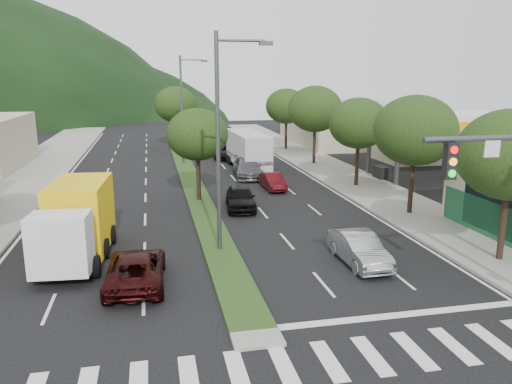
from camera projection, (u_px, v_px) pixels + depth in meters
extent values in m
plane|color=black|center=(254.00, 333.00, 16.03)|extent=(160.00, 160.00, 0.00)
cube|color=gray|center=(338.00, 173.00, 42.37)|extent=(5.00, 90.00, 0.15)
cube|color=gray|center=(16.00, 187.00, 37.21)|extent=(6.00, 90.00, 0.15)
cube|color=#1E3B15|center=(188.00, 173.00, 42.71)|extent=(1.60, 56.00, 0.12)
cube|color=silver|center=(269.00, 368.00, 14.12)|extent=(19.00, 2.20, 0.01)
cube|color=black|center=(450.00, 161.00, 14.27)|extent=(0.35, 0.25, 1.05)
cube|color=silver|center=(431.00, 116.00, 39.72)|extent=(12.00, 8.00, 0.50)
cube|color=#E8A10C|center=(431.00, 121.00, 39.80)|extent=(12.20, 8.20, 0.50)
cylinder|color=#47494C|center=(398.00, 156.00, 37.14)|extent=(0.36, 0.36, 4.60)
cylinder|color=#47494C|center=(492.00, 153.00, 38.75)|extent=(0.36, 0.36, 4.60)
cylinder|color=#47494C|center=(369.00, 147.00, 41.90)|extent=(0.36, 0.36, 4.60)
cylinder|color=#47494C|center=(455.00, 145.00, 43.52)|extent=(0.36, 0.36, 4.60)
cube|color=black|center=(381.00, 173.00, 39.91)|extent=(0.80, 1.60, 1.10)
cube|color=black|center=(470.00, 169.00, 41.53)|extent=(0.80, 1.60, 1.10)
cube|color=beige|center=(336.00, 123.00, 61.33)|extent=(10.00, 16.00, 5.20)
cylinder|color=black|center=(503.00, 219.00, 21.83)|extent=(0.28, 0.28, 3.64)
ellipsoid|color=black|center=(511.00, 155.00, 21.19)|extent=(4.60, 4.60, 3.91)
cylinder|color=black|center=(411.00, 181.00, 29.44)|extent=(0.28, 0.28, 3.81)
ellipsoid|color=black|center=(415.00, 130.00, 28.76)|extent=(4.80, 4.80, 4.08)
cylinder|color=black|center=(357.00, 161.00, 37.09)|extent=(0.28, 0.28, 3.58)
ellipsoid|color=black|center=(359.00, 123.00, 36.45)|extent=(4.40, 4.40, 3.74)
cylinder|color=black|center=(314.00, 142.00, 46.58)|extent=(0.28, 0.28, 3.92)
ellipsoid|color=black|center=(315.00, 109.00, 45.89)|extent=(5.00, 5.00, 4.25)
cylinder|color=black|center=(286.00, 132.00, 56.14)|extent=(0.28, 0.28, 3.70)
ellipsoid|color=black|center=(286.00, 106.00, 55.49)|extent=(4.60, 4.60, 3.91)
cylinder|color=black|center=(198.00, 174.00, 32.78)|extent=(0.28, 0.28, 3.36)
ellipsoid|color=black|center=(197.00, 134.00, 32.19)|extent=(4.00, 4.00, 3.40)
cylinder|color=black|center=(176.00, 131.00, 57.52)|extent=(0.28, 0.28, 3.81)
ellipsoid|color=black|center=(176.00, 104.00, 56.85)|extent=(4.80, 4.80, 4.08)
cylinder|color=#47494C|center=(218.00, 146.00, 22.53)|extent=(0.20, 0.20, 10.00)
cylinder|color=#47494C|center=(241.00, 41.00, 21.72)|extent=(2.20, 0.12, 0.12)
cube|color=#47494C|center=(266.00, 43.00, 21.97)|extent=(0.60, 0.25, 0.18)
cylinder|color=#47494C|center=(182.00, 111.00, 46.36)|extent=(0.20, 0.20, 10.00)
cylinder|color=#47494C|center=(192.00, 60.00, 45.55)|extent=(2.20, 0.12, 0.12)
cube|color=#47494C|center=(204.00, 61.00, 45.80)|extent=(0.60, 0.25, 0.18)
imported|color=#A9ACB1|center=(359.00, 249.00, 21.89)|extent=(1.54, 4.21, 1.38)
imported|color=black|center=(136.00, 269.00, 19.68)|extent=(2.45, 4.93, 1.34)
imported|color=black|center=(241.00, 198.00, 31.04)|extent=(2.17, 4.46, 1.46)
imported|color=#56575C|center=(248.00, 168.00, 41.05)|extent=(2.60, 5.48, 1.54)
imported|color=#4C0C10|center=(273.00, 181.00, 36.51)|extent=(1.34, 3.65, 1.19)
imported|color=black|center=(224.00, 151.00, 50.50)|extent=(2.33, 5.05, 1.40)
imported|color=#4A4A4F|center=(241.00, 159.00, 45.91)|extent=(1.94, 4.13, 1.37)
cube|color=silver|center=(61.00, 244.00, 19.57)|extent=(2.39, 1.84, 2.39)
cube|color=yellow|center=(81.00, 215.00, 23.26)|extent=(2.73, 4.54, 3.22)
cube|color=black|center=(80.00, 247.00, 22.75)|extent=(2.55, 6.17, 0.31)
cylinder|color=black|center=(96.00, 267.00, 20.41)|extent=(0.39, 0.96, 0.93)
cylinder|color=black|center=(35.00, 270.00, 20.11)|extent=(0.39, 0.96, 0.93)
cylinder|color=black|center=(105.00, 248.00, 22.60)|extent=(0.39, 0.96, 0.93)
cylinder|color=black|center=(50.00, 251.00, 22.30)|extent=(0.39, 0.96, 0.93)
cylinder|color=black|center=(112.00, 235.00, 24.58)|extent=(0.39, 0.96, 0.93)
cylinder|color=black|center=(62.00, 237.00, 24.28)|extent=(0.39, 0.96, 0.93)
cube|color=#BDBDBD|center=(248.00, 149.00, 44.52)|extent=(2.60, 8.51, 2.82)
cube|color=slate|center=(248.00, 156.00, 44.68)|extent=(2.66, 8.52, 0.33)
cylinder|color=black|center=(228.00, 159.00, 47.76)|extent=(0.35, 0.85, 0.84)
cylinder|color=black|center=(252.00, 158.00, 48.30)|extent=(0.35, 0.85, 0.84)
cylinder|color=black|center=(230.00, 160.00, 46.80)|extent=(0.35, 0.85, 0.84)
cylinder|color=black|center=(254.00, 159.00, 47.35)|extent=(0.35, 0.85, 0.84)
cylinder|color=black|center=(242.00, 171.00, 41.69)|extent=(0.35, 0.85, 0.84)
cylinder|color=black|center=(269.00, 169.00, 42.23)|extent=(0.35, 0.85, 0.84)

